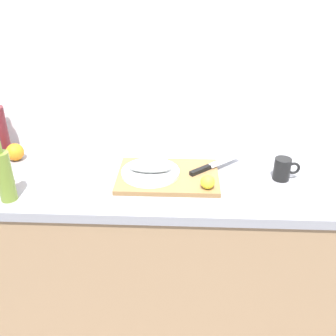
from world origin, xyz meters
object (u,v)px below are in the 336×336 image
at_px(chef_knife, 209,167).
at_px(olive_oil_bottle, 4,175).
at_px(fish_fillet, 150,167).
at_px(cutting_board, 168,176).
at_px(white_plate, 150,172).
at_px(orange_0, 15,152).
at_px(coffee_mug_0, 283,169).
at_px(lemon_0, 208,182).

height_order(chef_knife, olive_oil_bottle, olive_oil_bottle).
distance_m(fish_fillet, olive_oil_bottle, 0.57).
bearing_deg(cutting_board, chef_knife, 18.50).
relative_size(white_plate, fish_fillet, 1.33).
bearing_deg(chef_knife, fish_fillet, 152.19).
relative_size(fish_fillet, chef_knife, 0.78).
height_order(olive_oil_bottle, orange_0, olive_oil_bottle).
xyz_separation_m(cutting_board, white_plate, (-0.08, 0.00, 0.02)).
distance_m(chef_knife, coffee_mug_0, 0.31).
bearing_deg(orange_0, lemon_0, -15.85).
xyz_separation_m(fish_fillet, orange_0, (-0.64, 0.14, -0.01)).
xyz_separation_m(lemon_0, orange_0, (-0.88, 0.25, -0.01)).
bearing_deg(fish_fillet, lemon_0, -24.31).
height_order(white_plate, orange_0, orange_0).
relative_size(chef_knife, olive_oil_bottle, 0.89).
xyz_separation_m(lemon_0, coffee_mug_0, (0.32, 0.12, -0.00)).
height_order(cutting_board, orange_0, orange_0).
xyz_separation_m(cutting_board, coffee_mug_0, (0.49, 0.01, 0.04)).
height_order(white_plate, olive_oil_bottle, olive_oil_bottle).
bearing_deg(coffee_mug_0, cutting_board, -178.26).
relative_size(cutting_board, coffee_mug_0, 3.89).
bearing_deg(fish_fillet, cutting_board, -0.46).
xyz_separation_m(white_plate, lemon_0, (0.24, -0.11, 0.02)).
relative_size(olive_oil_bottle, coffee_mug_0, 2.42).
bearing_deg(white_plate, fish_fillet, 90.00).
height_order(white_plate, lemon_0, lemon_0).
relative_size(chef_knife, orange_0, 2.93).
xyz_separation_m(white_plate, coffee_mug_0, (0.56, 0.01, 0.02)).
bearing_deg(fish_fillet, coffee_mug_0, 1.45).
relative_size(fish_fillet, olive_oil_bottle, 0.70).
xyz_separation_m(white_plate, orange_0, (-0.64, 0.14, 0.01)).
bearing_deg(chef_knife, orange_0, 133.76).
relative_size(white_plate, lemon_0, 4.27).
bearing_deg(coffee_mug_0, orange_0, 173.91).
height_order(coffee_mug_0, orange_0, coffee_mug_0).
bearing_deg(chef_knife, coffee_mug_0, -49.28).
relative_size(olive_oil_bottle, orange_0, 3.30).
bearing_deg(coffee_mug_0, white_plate, -178.55).
bearing_deg(cutting_board, coffee_mug_0, 1.74).
bearing_deg(cutting_board, olive_oil_bottle, -162.69).
bearing_deg(cutting_board, orange_0, 168.73).
distance_m(cutting_board, chef_knife, 0.19).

